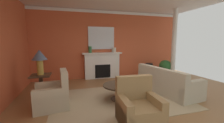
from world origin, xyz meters
The scene contains 19 objects.
ground_plane centered at (0.00, 0.00, 0.00)m, with size 8.68×8.68×0.00m, color olive.
wall_fireplace centered at (0.00, 2.87, 1.55)m, with size 7.28×0.12×3.10m, color #C65633.
crown_moulding centered at (0.00, 2.79, 3.02)m, with size 7.28×0.08×0.12m, color white.
area_rug centered at (-0.35, 0.03, 0.01)m, with size 3.80×2.52×0.01m, color tan.
fireplace centered at (-0.30, 2.66, 0.56)m, with size 1.80×0.35×1.19m.
mantel_mirror centered at (-0.30, 2.78, 1.85)m, with size 1.21×0.04×1.01m, color silver.
sofa centered at (1.34, 0.20, 0.30)m, with size 1.17×2.20×0.85m.
armchair_near_window centered at (-2.17, 0.04, 0.31)m, with size 0.87×0.87×0.95m.
armchair_facing_fireplace centered at (-0.42, -1.27, 0.31)m, with size 0.85×0.85×0.95m.
coffee_table centered at (-0.35, 0.03, 0.34)m, with size 1.00×1.00×0.45m.
side_table centered at (-2.59, 0.89, 0.40)m, with size 0.56×0.56×0.70m.
table_lamp centered at (-2.59, 0.89, 1.22)m, with size 0.44×0.44×0.75m.
vase_tall_corner centered at (1.97, 2.36, 0.32)m, with size 0.35×0.35×0.65m, color black.
vase_mantel_left centered at (-0.85, 2.61, 1.34)m, with size 0.14×0.14×0.29m, color #33703D.
vase_mantel_right centered at (0.25, 2.61, 1.30)m, with size 0.20×0.20×0.22m, color beige.
book_red_cover centered at (-0.20, -0.06, 0.48)m, with size 0.25×0.19×0.06m, color maroon.
book_art_folio centered at (-0.34, -0.14, 0.52)m, with size 0.24×0.17×0.03m, color maroon.
potted_plant centered at (2.57, 1.93, 0.49)m, with size 0.56×0.56×0.83m.
column_white centered at (2.77, 1.67, 1.55)m, with size 0.20×0.20×3.10m, color white.
Camera 1 is at (-1.73, -3.81, 1.68)m, focal length 23.23 mm.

